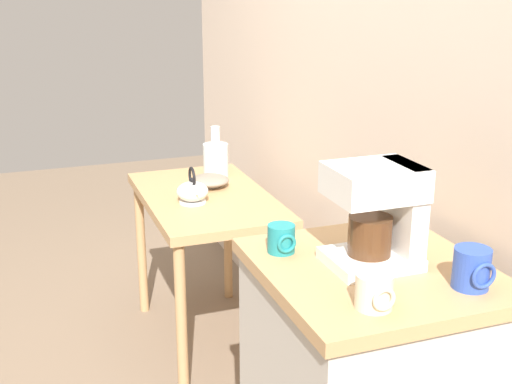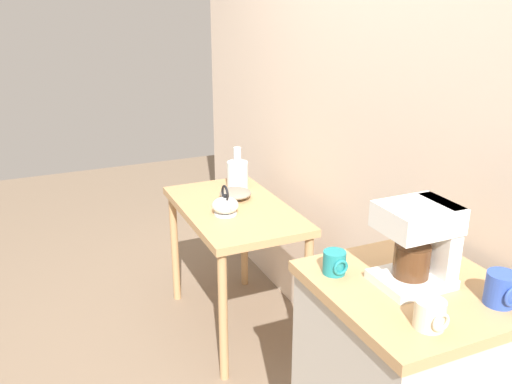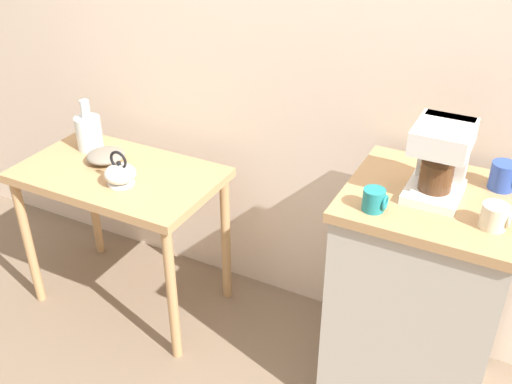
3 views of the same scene
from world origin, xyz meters
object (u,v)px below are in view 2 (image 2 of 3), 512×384
bowl_stoneware (235,194)px  coffee_maker (421,241)px  mug_dark_teal (335,263)px  teakettle (225,205)px  mug_small_cream (430,314)px  glass_carafe_vase (237,174)px  mug_blue (501,289)px

bowl_stoneware → coffee_maker: (1.44, 0.03, 0.33)m
bowl_stoneware → mug_dark_teal: bearing=-7.7°
coffee_maker → bowl_stoneware: bearing=-178.8°
teakettle → mug_small_cream: (1.46, 0.03, 0.21)m
bowl_stoneware → teakettle: bearing=-34.3°
glass_carafe_vase → mug_dark_teal: (1.44, -0.25, 0.17)m
mug_dark_teal → mug_small_cream: bearing=11.4°
mug_dark_teal → mug_blue: (0.35, 0.34, 0.01)m
mug_small_cream → mug_blue: 0.26m
teakettle → mug_small_cream: 1.47m
teakettle → mug_small_cream: size_ratio=1.80×
bowl_stoneware → coffee_maker: size_ratio=0.67×
teakettle → coffee_maker: coffee_maker is taller
teakettle → mug_dark_teal: 1.12m
bowl_stoneware → mug_blue: (1.64, 0.16, 0.23)m
glass_carafe_vase → coffee_maker: coffee_maker is taller
mug_dark_teal → mug_blue: bearing=43.8°
teakettle → glass_carafe_vase: bearing=149.2°
bowl_stoneware → glass_carafe_vase: bearing=153.7°
bowl_stoneware → mug_small_cream: bearing=-3.5°
glass_carafe_vase → mug_small_cream: bearing=-5.6°
bowl_stoneware → mug_dark_teal: size_ratio=2.16×
bowl_stoneware → glass_carafe_vase: 0.18m
coffee_maker → mug_dark_teal: 0.27m
teakettle → glass_carafe_vase: 0.40m
coffee_maker → mug_dark_teal: coffee_maker is taller
mug_blue → teakettle: bearing=-168.6°
glass_carafe_vase → mug_blue: mug_blue is taller
mug_small_cream → mug_blue: mug_blue is taller
glass_carafe_vase → coffee_maker: size_ratio=0.93×
mug_small_cream → mug_dark_teal: (-0.36, -0.07, -0.00)m
teakettle → coffee_maker: bearing=7.2°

